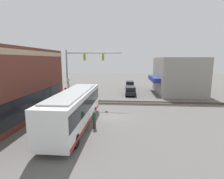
# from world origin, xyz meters

# --- Properties ---
(ground_plane) EXTENTS (120.00, 120.00, 0.00)m
(ground_plane) POSITION_xyz_m (0.00, 0.00, 0.00)
(ground_plane) COLOR #605E5B
(shop_building) EXTENTS (10.59, 8.43, 6.45)m
(shop_building) POSITION_xyz_m (14.43, -11.08, 3.21)
(shop_building) COLOR gray
(shop_building) RESTS_ON ground
(city_bus) EXTENTS (11.02, 2.59, 3.33)m
(city_bus) POSITION_xyz_m (-3.38, 2.80, 1.83)
(city_bus) COLOR white
(city_bus) RESTS_ON ground
(traffic_signal_gantry) EXTENTS (0.42, 7.54, 7.38)m
(traffic_signal_gantry) POSITION_xyz_m (4.99, 4.21, 5.34)
(traffic_signal_gantry) COLOR gray
(traffic_signal_gantry) RESTS_ON ground
(crossing_signal) EXTENTS (1.41, 1.18, 3.81)m
(crossing_signal) POSITION_xyz_m (3.98, 5.77, 2.30)
(crossing_signal) COLOR gray
(crossing_signal) RESTS_ON ground
(rail_track_near) EXTENTS (2.60, 60.00, 0.15)m
(rail_track_near) POSITION_xyz_m (6.00, 0.00, 0.03)
(rail_track_near) COLOR #332D28
(rail_track_near) RESTS_ON ground
(parked_car_black) EXTENTS (4.73, 1.82, 1.48)m
(parked_car_black) POSITION_xyz_m (11.86, -2.60, 0.69)
(parked_car_black) COLOR black
(parked_car_black) RESTS_ON ground
(parked_car_grey) EXTENTS (4.56, 1.82, 1.53)m
(parked_car_grey) POSITION_xyz_m (19.27, -2.60, 0.71)
(parked_car_grey) COLOR slate
(parked_car_grey) RESTS_ON ground
(pedestrian_near_bus) EXTENTS (0.34, 0.34, 1.64)m
(pedestrian_near_bus) POSITION_xyz_m (-3.50, 0.98, 0.83)
(pedestrian_near_bus) COLOR #473828
(pedestrian_near_bus) RESTS_ON ground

